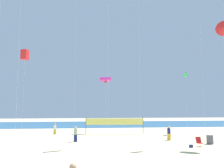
% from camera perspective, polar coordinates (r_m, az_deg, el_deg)
% --- Properties ---
extents(ground_plane, '(120.00, 120.00, 0.00)m').
position_cam_1_polar(ground_plane, '(20.23, -1.66, -16.49)').
color(ground_plane, beige).
extents(ocean_band, '(120.00, 20.00, 0.01)m').
position_cam_1_polar(ocean_band, '(52.24, -4.58, -9.89)').
color(ocean_band, '#28608C').
rests_on(ocean_band, ground).
extents(beachgoer_white_shirt, '(0.35, 0.35, 1.54)m').
position_cam_1_polar(beachgoer_white_shirt, '(33.70, -13.99, -10.62)').
color(beachgoer_white_shirt, gold).
rests_on(beachgoer_white_shirt, ground).
extents(beachgoer_sage_shirt, '(0.38, 0.38, 1.67)m').
position_cam_1_polar(beachgoer_sage_shirt, '(26.11, -9.03, -12.02)').
color(beachgoer_sage_shirt, navy).
rests_on(beachgoer_sage_shirt, ground).
extents(beachgoer_navy_shirt, '(0.37, 0.37, 1.63)m').
position_cam_1_polar(beachgoer_navy_shirt, '(27.68, 13.94, -11.61)').
color(beachgoer_navy_shirt, gold).
rests_on(beachgoer_navy_shirt, ground).
extents(folding_beach_chair, '(0.52, 0.65, 0.89)m').
position_cam_1_polar(folding_beach_chair, '(24.33, 20.82, -13.20)').
color(folding_beach_chair, red).
rests_on(folding_beach_chair, ground).
extents(trash_barrel, '(0.67, 0.67, 0.90)m').
position_cam_1_polar(trash_barrel, '(26.27, 23.13, -12.57)').
color(trash_barrel, '#595960').
rests_on(trash_barrel, ground).
extents(volleyball_net, '(8.17, 0.63, 2.40)m').
position_cam_1_polar(volleyball_net, '(32.93, 0.65, -9.48)').
color(volleyball_net, '#4C4C51').
rests_on(volleyball_net, ground).
extents(beach_handbag, '(0.33, 0.16, 0.26)m').
position_cam_1_polar(beach_handbag, '(23.46, 19.02, -14.37)').
color(beach_handbag, navy).
rests_on(beach_handbag, ground).
extents(kite_red_box, '(1.05, 1.05, 11.66)m').
position_cam_1_polar(kite_red_box, '(34.13, -20.82, 6.80)').
color(kite_red_box, silver).
rests_on(kite_red_box, ground).
extents(kite_red_delta, '(1.45, 1.29, 13.21)m').
position_cam_1_polar(kite_red_delta, '(28.47, 25.93, 12.38)').
color(kite_red_delta, silver).
rests_on(kite_red_delta, ground).
extents(kite_magenta_tube, '(1.83, 1.24, 8.45)m').
position_cam_1_polar(kite_magenta_tube, '(35.78, -1.62, 1.16)').
color(kite_magenta_tube, silver).
rests_on(kite_magenta_tube, ground).
extents(kite_green_inflatable, '(1.34, 1.53, 9.04)m').
position_cam_1_polar(kite_green_inflatable, '(36.62, 17.78, 2.12)').
color(kite_green_inflatable, silver).
rests_on(kite_green_inflatable, ground).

